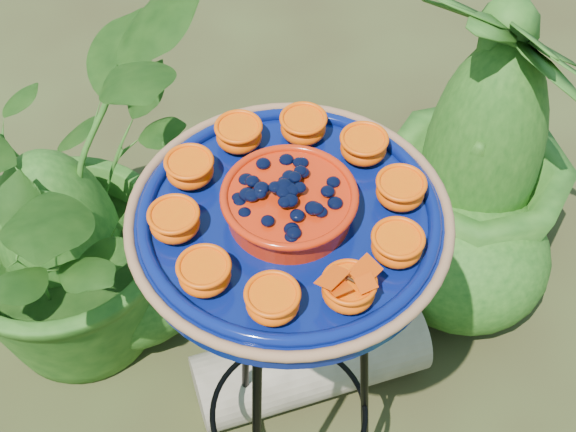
# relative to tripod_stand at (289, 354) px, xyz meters

# --- Properties ---
(tripod_stand) EXTENTS (0.42, 0.42, 0.88)m
(tripod_stand) POSITION_rel_tripod_stand_xyz_m (0.00, 0.00, 0.00)
(tripod_stand) COLOR black
(tripod_stand) RESTS_ON ground
(feeder_dish) EXTENTS (0.58, 0.58, 0.11)m
(feeder_dish) POSITION_rel_tripod_stand_xyz_m (0.00, -0.00, 0.39)
(feeder_dish) COLOR #071356
(feeder_dish) RESTS_ON tripod_stand
(driftwood_log) EXTENTS (0.57, 0.22, 0.19)m
(driftwood_log) POSITION_rel_tripod_stand_xyz_m (0.11, 0.21, -0.44)
(driftwood_log) COLOR tan
(driftwood_log) RESTS_ON ground
(shrub_back_left) EXTENTS (0.98, 1.02, 0.88)m
(shrub_back_left) POSITION_rel_tripod_stand_xyz_m (-0.41, 0.56, -0.10)
(shrub_back_left) COLOR #1A4612
(shrub_back_left) RESTS_ON ground
(shrub_back_right) EXTENTS (0.66, 0.66, 0.86)m
(shrub_back_right) POSITION_rel_tripod_stand_xyz_m (0.62, 0.51, -0.11)
(shrub_back_right) COLOR #1A4612
(shrub_back_right) RESTS_ON ground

